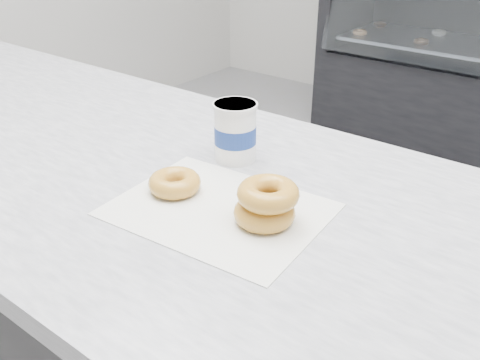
% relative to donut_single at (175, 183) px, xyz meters
% --- Properties ---
extents(wax_paper, '(0.36, 0.29, 0.00)m').
position_rel_donut_single_xyz_m(wax_paper, '(0.10, -0.00, -0.02)').
color(wax_paper, silver).
rests_on(wax_paper, counter).
extents(donut_single, '(0.12, 0.12, 0.03)m').
position_rel_donut_single_xyz_m(donut_single, '(0.00, 0.00, 0.00)').
color(donut_single, gold).
rests_on(donut_single, wax_paper).
extents(donut_stack, '(0.12, 0.12, 0.07)m').
position_rel_donut_single_xyz_m(donut_stack, '(0.18, 0.01, 0.02)').
color(donut_stack, gold).
rests_on(donut_stack, wax_paper).
extents(coffee_cup, '(0.11, 0.11, 0.12)m').
position_rel_donut_single_xyz_m(coffee_cup, '(0.00, 0.17, 0.04)').
color(coffee_cup, white).
rests_on(coffee_cup, counter).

